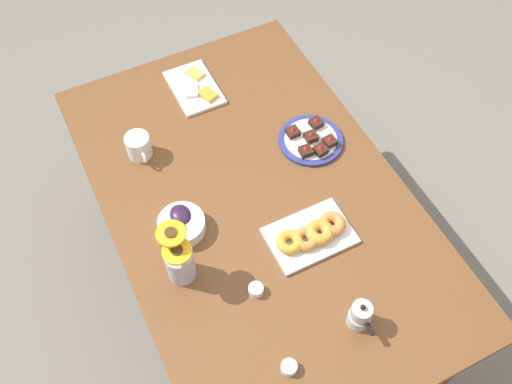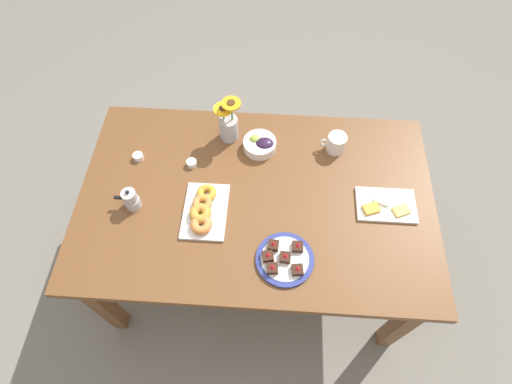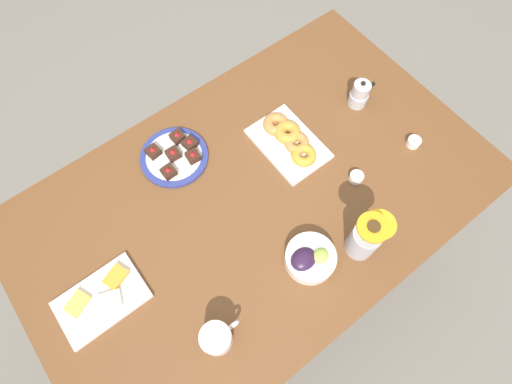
% 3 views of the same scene
% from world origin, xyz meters
% --- Properties ---
extents(ground_plane, '(6.00, 6.00, 0.00)m').
position_xyz_m(ground_plane, '(0.00, 0.00, 0.00)').
color(ground_plane, slate).
extents(dining_table, '(1.60, 1.00, 0.74)m').
position_xyz_m(dining_table, '(0.00, 0.00, 0.65)').
color(dining_table, brown).
rests_on(dining_table, ground_plane).
extents(coffee_mug, '(0.12, 0.09, 0.09)m').
position_xyz_m(coffee_mug, '(-0.36, -0.29, 0.79)').
color(coffee_mug, white).
rests_on(coffee_mug, dining_table).
extents(grape_bowl, '(0.16, 0.16, 0.07)m').
position_xyz_m(grape_bowl, '(-0.01, -0.28, 0.77)').
color(grape_bowl, white).
rests_on(grape_bowl, dining_table).
extents(cheese_platter, '(0.26, 0.17, 0.03)m').
position_xyz_m(cheese_platter, '(-0.57, 0.01, 0.75)').
color(cheese_platter, white).
rests_on(cheese_platter, dining_table).
extents(croissant_platter, '(0.19, 0.28, 0.05)m').
position_xyz_m(croissant_platter, '(0.22, 0.10, 0.76)').
color(croissant_platter, white).
rests_on(croissant_platter, dining_table).
extents(jam_cup_honey, '(0.05, 0.05, 0.03)m').
position_xyz_m(jam_cup_honey, '(0.57, -0.18, 0.76)').
color(jam_cup_honey, white).
rests_on(jam_cup_honey, dining_table).
extents(jam_cup_berry, '(0.05, 0.05, 0.03)m').
position_xyz_m(jam_cup_berry, '(0.31, -0.16, 0.76)').
color(jam_cup_berry, white).
rests_on(jam_cup_berry, dining_table).
extents(dessert_plate, '(0.24, 0.24, 0.05)m').
position_xyz_m(dessert_plate, '(-0.13, 0.29, 0.75)').
color(dessert_plate, navy).
rests_on(dessert_plate, dining_table).
extents(flower_vase, '(0.13, 0.09, 0.24)m').
position_xyz_m(flower_vase, '(0.15, -0.34, 0.82)').
color(flower_vase, '#B2B2BC').
rests_on(flower_vase, dining_table).
extents(moka_pot, '(0.11, 0.07, 0.12)m').
position_xyz_m(moka_pot, '(0.54, 0.08, 0.79)').
color(moka_pot, '#B7B7BC').
rests_on(moka_pot, dining_table).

